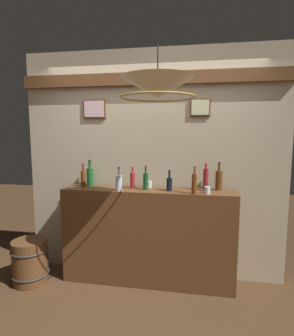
{
  "coord_description": "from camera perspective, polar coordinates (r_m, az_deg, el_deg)",
  "views": [
    {
      "loc": [
        0.54,
        -2.18,
        1.73
      ],
      "look_at": [
        0.0,
        0.8,
        1.34
      ],
      "focal_mm": 30.04,
      "sensor_mm": 36.0,
      "label": 1
    }
  ],
  "objects": [
    {
      "name": "liquor_bottle_whiskey",
      "position": [
        3.43,
        -11.48,
        -1.6
      ],
      "size": [
        0.08,
        0.08,
        0.31
      ],
      "color": "#195925",
      "rests_on": "bar_shelf_unit"
    },
    {
      "name": "liquor_bottle_sherry",
      "position": [
        3.38,
        -12.78,
        -1.97
      ],
      "size": [
        0.06,
        0.06,
        0.27
      ],
      "color": "brown",
      "rests_on": "bar_shelf_unit"
    },
    {
      "name": "glass_tumbler_highball",
      "position": [
        3.0,
        12.13,
        -4.43
      ],
      "size": [
        0.06,
        0.06,
        0.07
      ],
      "color": "silver",
      "rests_on": "bar_shelf_unit"
    },
    {
      "name": "wooden_barrel",
      "position": [
        3.66,
        -22.63,
        -17.11
      ],
      "size": [
        0.42,
        0.42,
        0.5
      ],
      "color": "brown",
      "rests_on": "ground"
    },
    {
      "name": "bar_shelf_unit",
      "position": [
        3.3,
        0.16,
        -13.72
      ],
      "size": [
        1.94,
        0.35,
        1.09
      ],
      "primitive_type": "cube",
      "color": "brown",
      "rests_on": "ground"
    },
    {
      "name": "liquor_bottle_bourbon",
      "position": [
        3.21,
        -2.96,
        -2.4
      ],
      "size": [
        0.05,
        0.05,
        0.26
      ],
      "color": "#A51F24",
      "rests_on": "bar_shelf_unit"
    },
    {
      "name": "pendant_lamp",
      "position": [
        2.46,
        2.18,
        15.84
      ],
      "size": [
        0.64,
        0.64,
        0.44
      ],
      "color": "#EFE5C6"
    },
    {
      "name": "liquor_bottle_rum",
      "position": [
        3.08,
        -5.72,
        -2.99
      ],
      "size": [
        0.07,
        0.07,
        0.26
      ],
      "color": "silver",
      "rests_on": "bar_shelf_unit"
    },
    {
      "name": "liquor_bottle_scotch",
      "position": [
        3.13,
        -0.25,
        -2.59
      ],
      "size": [
        0.06,
        0.06,
        0.27
      ],
      "color": "#194E24",
      "rests_on": "bar_shelf_unit"
    },
    {
      "name": "liquor_bottle_brandy",
      "position": [
        3.2,
        14.38,
        -2.36
      ],
      "size": [
        0.08,
        0.08,
        0.31
      ],
      "color": "#593714",
      "rests_on": "bar_shelf_unit"
    },
    {
      "name": "liquor_bottle_mezcal",
      "position": [
        2.95,
        9.58,
        -3.09
      ],
      "size": [
        0.06,
        0.06,
        0.29
      ],
      "color": "brown",
      "rests_on": "bar_shelf_unit"
    },
    {
      "name": "panelled_rear_partition",
      "position": [
        3.34,
        0.89,
        1.67
      ],
      "size": [
        3.09,
        0.15,
        2.67
      ],
      "color": "#BCAD8E",
      "rests_on": "ground"
    },
    {
      "name": "ground_plane",
      "position": [
        2.84,
        -3.29,
        -30.25
      ],
      "size": [
        12.0,
        12.0,
        0.0
      ],
      "primitive_type": "plane",
      "color": "#4C331E"
    },
    {
      "name": "liquor_bottle_amaro",
      "position": [
        3.07,
        4.55,
        -3.2
      ],
      "size": [
        0.06,
        0.06,
        0.23
      ],
      "color": "black",
      "rests_on": "bar_shelf_unit"
    },
    {
      "name": "liquor_bottle_tequila",
      "position": [
        3.13,
        11.81,
        -2.26
      ],
      "size": [
        0.06,
        0.06,
        0.3
      ],
      "color": "maroon",
      "rests_on": "bar_shelf_unit"
    },
    {
      "name": "glass_tumbler_rocks",
      "position": [
        3.26,
        0.38,
        -3.29
      ],
      "size": [
        0.07,
        0.07,
        0.08
      ],
      "color": "silver",
      "rests_on": "bar_shelf_unit"
    }
  ]
}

